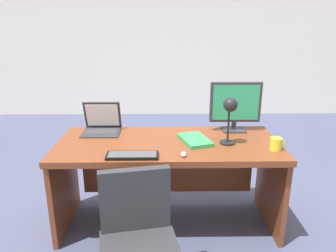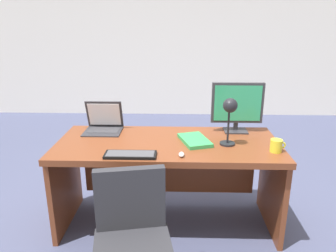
{
  "view_description": "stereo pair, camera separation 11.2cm",
  "coord_description": "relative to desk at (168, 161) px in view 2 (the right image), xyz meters",
  "views": [
    {
      "loc": [
        -0.04,
        -2.41,
        1.67
      ],
      "look_at": [
        0.0,
        0.04,
        0.87
      ],
      "focal_mm": 34.39,
      "sensor_mm": 36.0,
      "label": 1
    },
    {
      "loc": [
        0.08,
        -2.41,
        1.67
      ],
      "look_at": [
        0.0,
        0.04,
        0.87
      ],
      "focal_mm": 34.39,
      "sensor_mm": 36.0,
      "label": 2
    }
  ],
  "objects": [
    {
      "name": "book",
      "position": [
        0.22,
        -0.04,
        0.21
      ],
      "size": [
        0.28,
        0.36,
        0.03
      ],
      "color": "green",
      "rests_on": "desk"
    },
    {
      "name": "mouse",
      "position": [
        0.11,
        -0.34,
        0.21
      ],
      "size": [
        0.04,
        0.07,
        0.03
      ],
      "color": "silver",
      "rests_on": "desk"
    },
    {
      "name": "keyboard",
      "position": [
        -0.26,
        -0.34,
        0.2
      ],
      "size": [
        0.37,
        0.14,
        0.02
      ],
      "color": "black",
      "rests_on": "desk"
    },
    {
      "name": "desk_lamp",
      "position": [
        0.47,
        -0.11,
        0.47
      ],
      "size": [
        0.12,
        0.14,
        0.38
      ],
      "color": "black",
      "rests_on": "desk"
    },
    {
      "name": "back_wall",
      "position": [
        0.0,
        3.47,
        0.84
      ],
      "size": [
        10.0,
        0.1,
        2.8
      ],
      "primitive_type": "cube",
      "color": "silver",
      "rests_on": "ground"
    },
    {
      "name": "coffee_mug",
      "position": [
        0.81,
        -0.23,
        0.24
      ],
      "size": [
        0.11,
        0.09,
        0.09
      ],
      "color": "yellow",
      "rests_on": "desk"
    },
    {
      "name": "ground",
      "position": [
        0.0,
        1.46,
        -0.56
      ],
      "size": [
        12.0,
        12.0,
        0.0
      ],
      "primitive_type": "plane",
      "color": "#474C6B"
    },
    {
      "name": "desk",
      "position": [
        0.0,
        0.0,
        0.0
      ],
      "size": [
        1.78,
        0.79,
        0.75
      ],
      "color": "brown",
      "rests_on": "ground"
    },
    {
      "name": "laptop",
      "position": [
        -0.57,
        0.23,
        0.27
      ],
      "size": [
        0.32,
        0.28,
        0.26
      ],
      "color": "#2D2D33",
      "rests_on": "desk"
    },
    {
      "name": "monitor",
      "position": [
        0.59,
        0.23,
        0.43
      ],
      "size": [
        0.44,
        0.16,
        0.43
      ],
      "color": "#2D2D33",
      "rests_on": "desk"
    }
  ]
}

